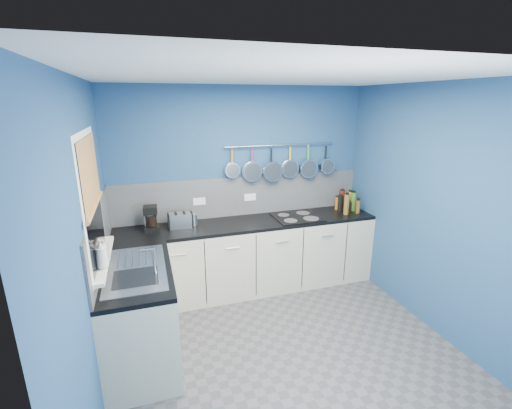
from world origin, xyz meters
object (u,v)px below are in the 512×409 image
paper_towel (150,218)px  soap_bottle_a (101,254)px  coffee_maker (151,219)px  canister (193,219)px  soap_bottle_b (104,250)px  hob (297,217)px  toaster (180,220)px

paper_towel → soap_bottle_a: bearing=-107.7°
coffee_maker → canister: bearing=9.7°
soap_bottle_b → canister: bearing=50.2°
soap_bottle_b → hob: bearing=23.0°
paper_towel → coffee_maker: bearing=-71.3°
paper_towel → hob: bearing=-3.7°
soap_bottle_a → soap_bottle_b: size_ratio=1.39×
soap_bottle_b → coffee_maker: (0.40, 1.00, -0.09)m
soap_bottle_b → coffee_maker: bearing=68.3°
toaster → hob: size_ratio=0.47×
coffee_maker → canister: (0.48, 0.05, -0.08)m
paper_towel → coffee_maker: size_ratio=0.98×
toaster → paper_towel: bearing=-178.8°
soap_bottle_b → coffee_maker: size_ratio=0.61×
soap_bottle_b → toaster: 1.24m
canister → soap_bottle_b: bearing=-129.8°
toaster → canister: bearing=23.7°
soap_bottle_a → hob: bearing=26.8°
coffee_maker → canister: size_ratio=2.22×
paper_towel → canister: 0.50m
coffee_maker → toaster: 0.33m
coffee_maker → toaster: size_ratio=1.07×
toaster → hob: bearing=2.9°
canister → hob: bearing=-6.0°
soap_bottle_b → hob: soap_bottle_b is taller
paper_towel → soap_bottle_b: bearing=-110.5°
canister → soap_bottle_a: bearing=-125.6°
coffee_maker → paper_towel: bearing=111.9°
soap_bottle_a → canister: bearing=54.4°
coffee_maker → canister: 0.49m
soap_bottle_b → coffee_maker: soap_bottle_b is taller
soap_bottle_a → canister: soap_bottle_a is taller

